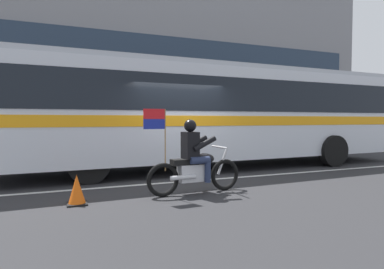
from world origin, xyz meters
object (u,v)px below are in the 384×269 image
object	(u,v)px
traffic_cone	(77,191)
fire_hydrant	(259,144)
transit_bus	(219,110)
motorcycle_with_rider	(194,162)

from	to	relation	value
traffic_cone	fire_hydrant	bearing A→B (deg)	36.15
transit_bus	motorcycle_with_rider	size ratio (longest dim) A/B	6.11
transit_bus	motorcycle_with_rider	bearing A→B (deg)	-124.71
motorcycle_with_rider	transit_bus	bearing A→B (deg)	55.29
motorcycle_with_rider	fire_hydrant	xyz separation A→B (m)	(5.40, 5.64, -0.15)
fire_hydrant	traffic_cone	size ratio (longest dim) A/B	1.36
motorcycle_with_rider	traffic_cone	size ratio (longest dim) A/B	3.99
motorcycle_with_rider	traffic_cone	distance (m)	2.38
transit_bus	fire_hydrant	distance (m)	4.33
motorcycle_with_rider	traffic_cone	world-z (taller)	motorcycle_with_rider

